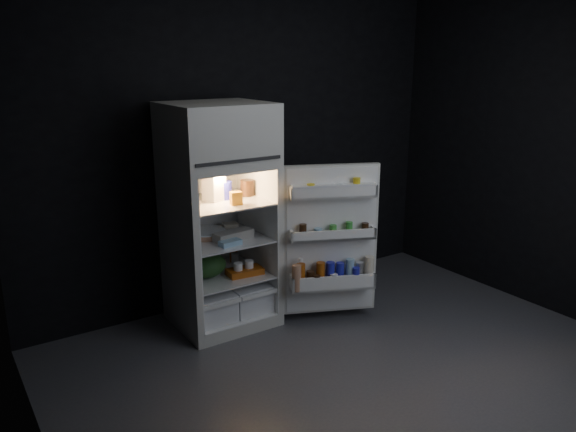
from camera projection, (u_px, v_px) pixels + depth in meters
floor at (368, 375)px, 3.86m from camera, size 4.00×3.40×0.00m
wall_back at (244, 148)px, 4.85m from camera, size 4.00×0.00×2.70m
wall_left at (30, 238)px, 2.43m from camera, size 0.00×3.40×2.70m
wall_right at (561, 154)px, 4.55m from camera, size 0.00×3.40×2.70m
refrigerator at (218, 209)px, 4.42m from camera, size 0.76×0.71×1.78m
fridge_door at (331, 244)px, 4.45m from camera, size 0.74×0.46×1.22m
milk_jug at (214, 185)px, 4.35m from camera, size 0.17×0.17×0.24m
mayo_jar at (225, 190)px, 4.41m from camera, size 0.12×0.12×0.14m
jam_jar at (247, 188)px, 4.52m from camera, size 0.14×0.14×0.13m
amber_bottle at (182, 190)px, 4.26m from camera, size 0.08×0.08×0.22m
small_carton at (236, 198)px, 4.24m from camera, size 0.10×0.08×0.10m
egg_carton at (233, 235)px, 4.39m from camera, size 0.33×0.16×0.07m
pie at (206, 234)px, 4.47m from camera, size 0.39×0.39×0.04m
flat_package at (230, 243)px, 4.26m from camera, size 0.18×0.10×0.04m
wrapped_pkg at (230, 226)px, 4.66m from camera, size 0.14×0.13×0.05m
produce_bag at (207, 265)px, 4.42m from camera, size 0.36×0.32×0.20m
yogurt_tray at (245, 271)px, 4.49m from camera, size 0.29×0.18×0.05m
small_can_red at (234, 257)px, 4.77m from camera, size 0.08×0.08×0.09m
small_can_silver at (235, 258)px, 4.72m from camera, size 0.08×0.08×0.09m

